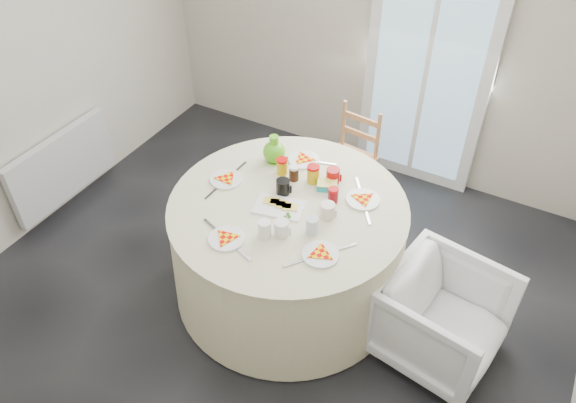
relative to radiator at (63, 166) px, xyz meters
The scene contains 13 objects.
floor 1.99m from the radiator, ahead, with size 4.00×4.00×0.00m, color black.
wall_back 2.80m from the radiator, 42.86° to the left, with size 4.00×0.02×2.60m, color #BCB5A3.
glass_door 3.00m from the radiator, 36.79° to the left, with size 1.00×0.08×2.10m, color silver.
radiator is the anchor object (origin of this frame).
table 2.02m from the radiator, ahead, with size 1.57×1.57×0.80m, color beige.
wooden_chair 2.29m from the radiator, 30.12° to the left, with size 0.37×0.35×0.83m, color #AF7248, non-canonical shape.
armchair 3.10m from the radiator, ahead, with size 0.68×0.64×0.70m, color white.
place_settings 2.06m from the radiator, ahead, with size 1.17×1.17×0.02m, color white, non-canonical shape.
jar_cluster 2.10m from the radiator, ahead, with size 0.48×0.24×0.14m, color brown, non-canonical shape.
butter_tub 2.23m from the radiator, ahead, with size 0.13×0.09×0.05m, color #18A1A9.
green_pitcher 1.83m from the radiator, 13.88° to the left, with size 0.15×0.15×0.20m, color #51B31B, non-canonical shape.
cheese_platter 2.02m from the radiator, ahead, with size 0.31×0.20×0.04m, color silver, non-canonical shape.
mugs_glasses 2.16m from the radiator, ahead, with size 0.67×0.67×0.12m, color gray, non-canonical shape.
Camera 1 is at (1.36, -2.06, 3.09)m, focal length 35.00 mm.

